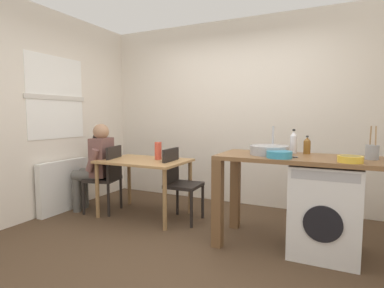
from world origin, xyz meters
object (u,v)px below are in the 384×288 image
at_px(dining_table, 144,167).
at_px(bottle_squat_brown, 307,146).
at_px(vase, 158,151).
at_px(chair_person_seat, 107,175).
at_px(utensil_crock, 372,152).
at_px(colander, 350,159).
at_px(bottle_tall_green, 294,142).
at_px(mixing_bowl, 279,154).
at_px(washing_machine, 324,209).
at_px(chair_opposite, 178,180).
at_px(seated_person, 96,163).

xyz_separation_m(dining_table, bottle_squat_brown, (1.97, 0.04, 0.36)).
relative_size(bottle_squat_brown, vase, 0.81).
bearing_deg(chair_person_seat, dining_table, -94.26).
distance_m(utensil_crock, colander, 0.33).
relative_size(dining_table, vase, 4.82).
relative_size(bottle_tall_green, utensil_crock, 0.84).
height_order(mixing_bowl, vase, mixing_bowl).
xyz_separation_m(washing_machine, colander, (0.19, -0.22, 0.52)).
height_order(utensil_crock, colander, utensil_crock).
xyz_separation_m(bottle_tall_green, vase, (-1.68, 0.06, -0.18)).
bearing_deg(chair_person_seat, chair_opposite, -95.63).
distance_m(bottle_squat_brown, mixing_bowl, 0.47).
relative_size(dining_table, seated_person, 0.92).
bearing_deg(vase, dining_table, -146.31).
xyz_separation_m(dining_table, chair_opposite, (0.48, 0.05, -0.14)).
relative_size(dining_table, bottle_squat_brown, 5.92).
bearing_deg(dining_table, mixing_bowl, -12.34).
distance_m(seated_person, utensil_crock, 3.24).
bearing_deg(utensil_crock, vase, 174.33).
relative_size(chair_person_seat, washing_machine, 1.05).
bearing_deg(colander, utensil_crock, 56.30).
distance_m(dining_table, chair_opposite, 0.50).
relative_size(colander, vase, 0.88).
bearing_deg(chair_person_seat, seated_person, 90.00).
distance_m(dining_table, chair_person_seat, 0.57).
bearing_deg(mixing_bowl, colander, -1.97).
bearing_deg(bottle_squat_brown, washing_machine, -50.06).
bearing_deg(dining_table, vase, 33.69).
relative_size(washing_machine, mixing_bowl, 3.70).
relative_size(bottle_tall_green, vase, 1.10).
bearing_deg(bottle_squat_brown, chair_opposite, 179.71).
xyz_separation_m(chair_person_seat, mixing_bowl, (2.31, -0.30, 0.45)).
xyz_separation_m(mixing_bowl, vase, (-1.61, 0.49, -0.10)).
relative_size(dining_table, chair_opposite, 1.22).
height_order(dining_table, mixing_bowl, mixing_bowl).
height_order(bottle_tall_green, colander, bottle_tall_green).
bearing_deg(chair_person_seat, colander, -109.28).
height_order(chair_person_seat, chair_opposite, same).
bearing_deg(seated_person, bottle_tall_green, -99.29).
bearing_deg(bottle_squat_brown, mixing_bowl, -115.44).
xyz_separation_m(bottle_squat_brown, utensil_crock, (0.56, -0.18, -0.01)).
relative_size(chair_person_seat, bottle_squat_brown, 4.84).
distance_m(chair_person_seat, chair_opposite, 1.03).
bearing_deg(washing_machine, bottle_tall_green, 144.58).
height_order(washing_machine, utensil_crock, utensil_crock).
bearing_deg(seated_person, dining_table, -93.30).
height_order(chair_opposite, mixing_bowl, mixing_bowl).
height_order(chair_person_seat, vase, vase).
relative_size(seated_person, colander, 6.00).
relative_size(seated_person, bottle_squat_brown, 6.45).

